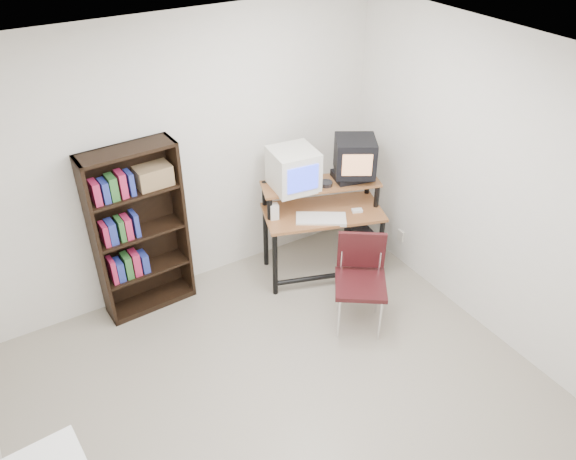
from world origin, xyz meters
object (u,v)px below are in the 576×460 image
pc_tower (362,249)px  bookshelf (138,229)px  crt_monitor (293,169)px  school_chair (361,273)px  crt_tv (355,156)px  computer_desk (322,215)px

pc_tower → bookshelf: bearing=172.7°
crt_monitor → pc_tower: 1.19m
pc_tower → bookshelf: 2.26m
school_chair → bookshelf: bearing=176.5°
crt_monitor → crt_tv: crt_tv is taller
computer_desk → pc_tower: bearing=-2.1°
bookshelf → crt_tv: bearing=-15.4°
pc_tower → school_chair: (-0.53, -0.64, 0.34)m
crt_tv → school_chair: size_ratio=0.57×
school_chair → crt_tv: bearing=94.2°
school_chair → bookshelf: (-1.56, 1.23, 0.30)m
pc_tower → school_chair: school_chair is taller
pc_tower → school_chair: 0.89m
crt_tv → computer_desk: bearing=-150.9°
school_chair → pc_tower: bearing=85.0°
school_chair → crt_monitor: bearing=131.4°
crt_monitor → crt_tv: bearing=-10.4°
computer_desk → school_chair: size_ratio=1.42×
computer_desk → pc_tower: 0.64m
computer_desk → crt_tv: crt_tv is taller
crt_monitor → bookshelf: (-1.44, 0.27, -0.32)m
crt_monitor → school_chair: size_ratio=0.52×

